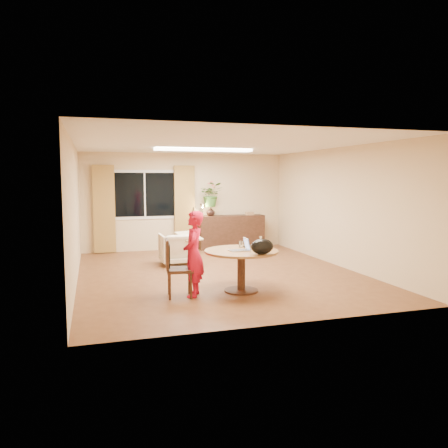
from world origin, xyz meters
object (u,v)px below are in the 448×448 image
object	(u,v)px
dining_chair	(180,268)
armchair	(177,249)
dining_table	(241,259)
sideboard	(231,232)
child	(194,254)

from	to	relation	value
dining_chair	armchair	distance (m)	2.75
dining_table	armchair	bearing A→B (deg)	102.63
armchair	sideboard	size ratio (longest dim) A/B	0.43
child	sideboard	bearing A→B (deg)	174.00
dining_table	dining_chair	xyz separation A→B (m)	(-1.07, -0.04, -0.09)
dining_chair	sideboard	world-z (taller)	dining_chair
dining_table	child	distance (m)	0.85
armchair	sideboard	bearing A→B (deg)	-136.29
dining_table	armchair	size ratio (longest dim) A/B	1.62
dining_chair	child	distance (m)	0.32
dining_chair	dining_table	bearing A→B (deg)	8.74
dining_table	sideboard	world-z (taller)	sideboard
dining_chair	child	size ratio (longest dim) A/B	0.68
armchair	sideboard	distance (m)	2.61
child	dining_table	bearing A→B (deg)	112.06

